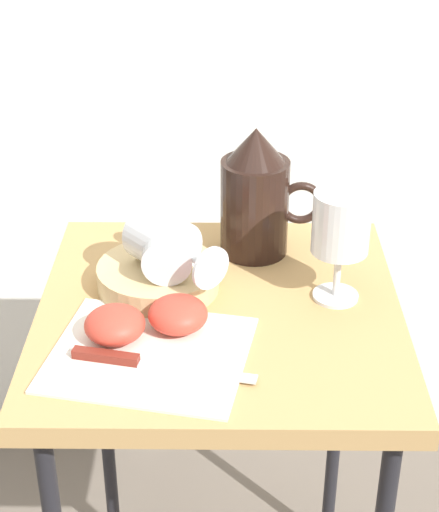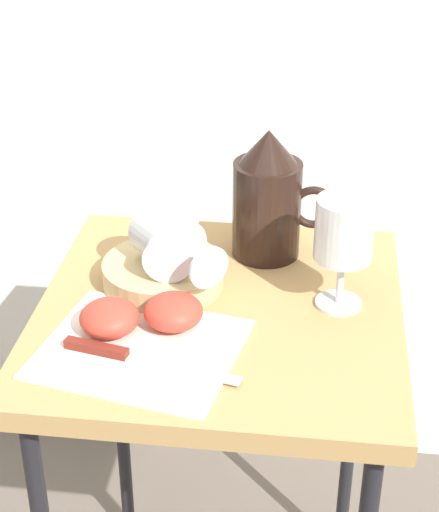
% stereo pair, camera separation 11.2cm
% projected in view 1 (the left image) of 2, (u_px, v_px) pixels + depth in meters
% --- Properties ---
extents(table, '(0.50, 0.50, 0.69)m').
position_uv_depth(table, '(220.00, 350.00, 1.20)').
color(table, tan).
rests_on(table, ground_plane).
extents(linen_napkin, '(0.28, 0.25, 0.00)m').
position_uv_depth(linen_napkin, '(149.00, 354.00, 1.06)').
color(linen_napkin, silver).
rests_on(linen_napkin, table).
extents(basket_tray, '(0.17, 0.17, 0.03)m').
position_uv_depth(basket_tray, '(158.00, 277.00, 1.20)').
color(basket_tray, tan).
rests_on(basket_tray, table).
extents(pitcher, '(0.15, 0.10, 0.20)m').
position_uv_depth(pitcher, '(256.00, 203.00, 1.26)').
color(pitcher, black).
rests_on(pitcher, table).
extents(wine_glass_upright, '(0.08, 0.08, 0.16)m').
position_uv_depth(wine_glass_upright, '(341.00, 229.00, 1.13)').
color(wine_glass_upright, silver).
rests_on(wine_glass_upright, table).
extents(wine_glass_tipped_near, '(0.07, 0.14, 0.07)m').
position_uv_depth(wine_glass_tipped_near, '(167.00, 249.00, 1.16)').
color(wine_glass_tipped_near, silver).
rests_on(wine_glass_tipped_near, basket_tray).
extents(wine_glass_tipped_far, '(0.15, 0.15, 0.08)m').
position_uv_depth(wine_glass_tipped_far, '(164.00, 242.00, 1.17)').
color(wine_glass_tipped_far, silver).
rests_on(wine_glass_tipped_far, basket_tray).
extents(apple_half_left, '(0.08, 0.08, 0.04)m').
position_uv_depth(apple_half_left, '(115.00, 325.00, 1.08)').
color(apple_half_left, '#CC3D2D').
rests_on(apple_half_left, linen_napkin).
extents(apple_half_right, '(0.08, 0.08, 0.04)m').
position_uv_depth(apple_half_right, '(178.00, 314.00, 1.10)').
color(apple_half_right, '#CC3D2D').
rests_on(apple_half_right, linen_napkin).
extents(knife, '(0.23, 0.06, 0.01)m').
position_uv_depth(knife, '(136.00, 361.00, 1.04)').
color(knife, silver).
rests_on(knife, linen_napkin).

